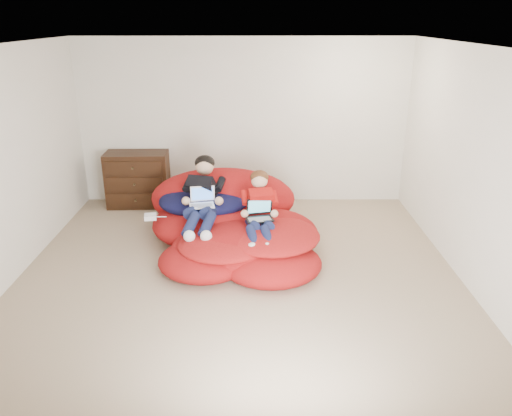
{
  "coord_description": "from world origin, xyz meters",
  "views": [
    {
      "loc": [
        0.2,
        -5.06,
        2.77
      ],
      "look_at": [
        0.2,
        0.3,
        0.7
      ],
      "focal_mm": 35.0,
      "sensor_mm": 36.0,
      "label": 1
    }
  ],
  "objects": [
    {
      "name": "power_adapter",
      "position": [
        -1.13,
        0.72,
        0.42
      ],
      "size": [
        0.17,
        0.17,
        0.06
      ],
      "primitive_type": "cube",
      "rotation": [
        0.0,
        0.0,
        0.17
      ],
      "color": "white",
      "rests_on": "beanbag_pile"
    },
    {
      "name": "cream_pillow",
      "position": [
        -0.63,
        1.51,
        0.62
      ],
      "size": [
        0.49,
        0.31,
        0.31
      ],
      "primitive_type": "ellipsoid",
      "color": "beige",
      "rests_on": "beanbag_pile"
    },
    {
      "name": "laptop_white",
      "position": [
        -0.47,
        0.74,
        0.63
      ],
      "size": [
        0.33,
        0.3,
        0.22
      ],
      "color": "white",
      "rests_on": "older_boy"
    },
    {
      "name": "younger_boy",
      "position": [
        0.24,
        0.53,
        0.63
      ],
      "size": [
        0.36,
        0.99,
        0.71
      ],
      "color": "red",
      "rests_on": "beanbag_pile"
    },
    {
      "name": "beanbag_pile",
      "position": [
        -0.11,
        0.78,
        0.27
      ],
      "size": [
        2.24,
        2.35,
        0.91
      ],
      "color": "#B01314",
      "rests_on": "ground"
    },
    {
      "name": "room_shell",
      "position": [
        0.0,
        0.0,
        0.22
      ],
      "size": [
        5.1,
        5.1,
        2.77
      ],
      "color": "tan",
      "rests_on": "ground"
    },
    {
      "name": "dresser",
      "position": [
        -1.62,
        2.25,
        0.42
      ],
      "size": [
        0.95,
        0.54,
        0.84
      ],
      "color": "black",
      "rests_on": "ground"
    },
    {
      "name": "laptop_black",
      "position": [
        0.24,
        0.48,
        0.56
      ],
      "size": [
        0.35,
        0.34,
        0.23
      ],
      "color": "black",
      "rests_on": "younger_boy"
    },
    {
      "name": "older_boy",
      "position": [
        -0.47,
        0.86,
        0.69
      ],
      "size": [
        0.44,
        1.25,
        0.74
      ],
      "color": "black",
      "rests_on": "beanbag_pile"
    }
  ]
}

